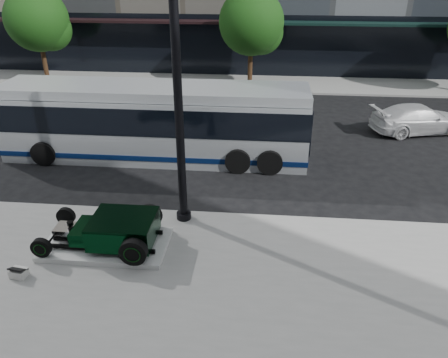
# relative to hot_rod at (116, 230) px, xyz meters

# --- Properties ---
(ground) EXTENTS (120.00, 120.00, 0.00)m
(ground) POSITION_rel_hot_rod_xyz_m (1.96, 4.10, -0.70)
(ground) COLOR black
(ground) RESTS_ON ground
(sidewalk_far) EXTENTS (70.00, 4.00, 0.12)m
(sidewalk_far) POSITION_rel_hot_rod_xyz_m (1.96, 18.10, -0.64)
(sidewalk_far) COLOR gray
(sidewalk_far) RESTS_ON ground
(street_trees) EXTENTS (29.80, 3.80, 5.70)m
(street_trees) POSITION_rel_hot_rod_xyz_m (3.10, 17.17, 3.07)
(street_trees) COLOR black
(street_trees) RESTS_ON sidewalk_far
(display_plinth) EXTENTS (3.40, 1.80, 0.15)m
(display_plinth) POSITION_rel_hot_rod_xyz_m (-0.33, 0.00, -0.50)
(display_plinth) COLOR silver
(display_plinth) RESTS_ON sidewalk_near
(hot_rod) EXTENTS (3.22, 2.00, 0.81)m
(hot_rod) POSITION_rel_hot_rod_xyz_m (0.00, 0.00, 0.00)
(hot_rod) COLOR black
(hot_rod) RESTS_ON display_plinth
(info_plaque) EXTENTS (0.44, 0.36, 0.31)m
(info_plaque) POSITION_rel_hot_rod_xyz_m (-2.11, -1.46, -0.45)
(info_plaque) COLOR silver
(info_plaque) RESTS_ON sidewalk_near
(lamppost) EXTENTS (0.45, 0.45, 8.10)m
(lamppost) POSITION_rel_hot_rod_xyz_m (1.56, 1.66, 3.17)
(lamppost) COLOR black
(lamppost) RESTS_ON sidewalk_near
(transit_bus) EXTENTS (12.12, 2.88, 2.92)m
(transit_bus) POSITION_rel_hot_rod_xyz_m (-0.40, 6.53, 0.79)
(transit_bus) COLOR silver
(transit_bus) RESTS_ON ground
(white_sedan) EXTENTS (4.76, 2.89, 1.29)m
(white_sedan) POSITION_rel_hot_rod_xyz_m (11.06, 10.30, -0.05)
(white_sedan) COLOR white
(white_sedan) RESTS_ON ground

